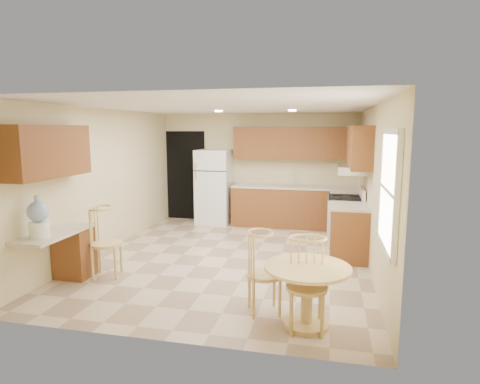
% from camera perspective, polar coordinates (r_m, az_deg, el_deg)
% --- Properties ---
extents(floor, '(5.50, 5.50, 0.00)m').
position_cam_1_polar(floor, '(6.85, -1.54, -9.34)').
color(floor, '#C1A98C').
rests_on(floor, ground).
extents(ceiling, '(4.50, 5.50, 0.02)m').
position_cam_1_polar(ceiling, '(6.51, -1.64, 12.04)').
color(ceiling, white).
rests_on(ceiling, wall_back).
extents(wall_back, '(4.50, 0.02, 2.50)m').
position_cam_1_polar(wall_back, '(9.24, 2.56, 3.34)').
color(wall_back, beige).
rests_on(wall_back, floor).
extents(wall_front, '(4.50, 0.02, 2.50)m').
position_cam_1_polar(wall_front, '(3.99, -11.24, -4.19)').
color(wall_front, beige).
rests_on(wall_front, floor).
extents(wall_left, '(0.02, 5.50, 2.50)m').
position_cam_1_polar(wall_left, '(7.43, -18.67, 1.53)').
color(wall_left, beige).
rests_on(wall_left, floor).
extents(wall_right, '(0.02, 5.50, 2.50)m').
position_cam_1_polar(wall_right, '(6.40, 18.34, 0.43)').
color(wall_right, beige).
rests_on(wall_right, floor).
extents(doorway, '(0.90, 0.02, 2.10)m').
position_cam_1_polar(doorway, '(9.70, -7.71, 2.35)').
color(doorway, black).
rests_on(doorway, floor).
extents(base_cab_back, '(2.75, 0.60, 0.87)m').
position_cam_1_polar(base_cab_back, '(8.95, 7.72, -2.18)').
color(base_cab_back, brown).
rests_on(base_cab_back, floor).
extents(counter_back, '(2.75, 0.63, 0.04)m').
position_cam_1_polar(counter_back, '(8.87, 7.78, 0.70)').
color(counter_back, beige).
rests_on(counter_back, base_cab_back).
extents(base_cab_right_a, '(0.60, 0.59, 0.87)m').
position_cam_1_polar(base_cab_right_a, '(8.35, 14.76, -3.21)').
color(base_cab_right_a, brown).
rests_on(base_cab_right_a, floor).
extents(counter_right_a, '(0.63, 0.59, 0.04)m').
position_cam_1_polar(counter_right_a, '(8.26, 14.88, -0.12)').
color(counter_right_a, beige).
rests_on(counter_right_a, base_cab_right_a).
extents(base_cab_right_b, '(0.60, 0.80, 0.87)m').
position_cam_1_polar(base_cab_right_b, '(6.93, 15.20, -5.68)').
color(base_cab_right_b, brown).
rests_on(base_cab_right_b, floor).
extents(counter_right_b, '(0.63, 0.80, 0.04)m').
position_cam_1_polar(counter_right_b, '(6.83, 15.36, -1.99)').
color(counter_right_b, beige).
rests_on(counter_right_b, base_cab_right_b).
extents(upper_cab_back, '(2.75, 0.33, 0.70)m').
position_cam_1_polar(upper_cab_back, '(8.92, 7.99, 6.93)').
color(upper_cab_back, brown).
rests_on(upper_cab_back, wall_back).
extents(upper_cab_right, '(0.33, 2.42, 0.70)m').
position_cam_1_polar(upper_cab_right, '(7.54, 16.40, 6.32)').
color(upper_cab_right, brown).
rests_on(upper_cab_right, wall_right).
extents(upper_cab_left, '(0.33, 1.40, 0.70)m').
position_cam_1_polar(upper_cab_left, '(5.97, -25.53, 5.23)').
color(upper_cab_left, brown).
rests_on(upper_cab_left, wall_left).
extents(sink, '(0.78, 0.44, 0.01)m').
position_cam_1_polar(sink, '(8.87, 7.63, 0.85)').
color(sink, silver).
rests_on(sink, counter_back).
extents(range_hood, '(0.50, 0.76, 0.14)m').
position_cam_1_polar(range_hood, '(7.53, 15.62, 3.07)').
color(range_hood, silver).
rests_on(range_hood, upper_cab_right).
extents(desk_pedestal, '(0.48, 0.42, 0.72)m').
position_cam_1_polar(desk_pedestal, '(6.39, -22.47, -7.99)').
color(desk_pedestal, brown).
rests_on(desk_pedestal, floor).
extents(desk_top, '(0.50, 1.20, 0.04)m').
position_cam_1_polar(desk_top, '(6.00, -24.77, -5.36)').
color(desk_top, beige).
rests_on(desk_top, desk_pedestal).
extents(window, '(0.06, 1.12, 1.30)m').
position_cam_1_polar(window, '(4.55, 20.51, 0.21)').
color(window, white).
rests_on(window, wall_right).
extents(can_light_a, '(0.14, 0.14, 0.02)m').
position_cam_1_polar(can_light_a, '(7.80, -3.08, 11.40)').
color(can_light_a, white).
rests_on(can_light_a, ceiling).
extents(can_light_b, '(0.14, 0.14, 0.02)m').
position_cam_1_polar(can_light_b, '(7.55, 7.43, 11.43)').
color(can_light_b, white).
rests_on(can_light_b, ceiling).
extents(refrigerator, '(0.75, 0.73, 1.69)m').
position_cam_1_polar(refrigerator, '(9.16, -3.70, 0.73)').
color(refrigerator, white).
rests_on(refrigerator, floor).
extents(stove, '(0.65, 0.76, 1.09)m').
position_cam_1_polar(stove, '(7.68, 14.77, -3.99)').
color(stove, white).
rests_on(stove, floor).
extents(dining_table, '(0.93, 0.93, 0.69)m').
position_cam_1_polar(dining_table, '(4.52, 9.51, -13.21)').
color(dining_table, '#DEB86F').
rests_on(dining_table, floor).
extents(chair_table_a, '(0.43, 0.55, 0.97)m').
position_cam_1_polar(chair_table_a, '(4.66, 3.32, -10.56)').
color(chair_table_a, '#DEB86F').
rests_on(chair_table_a, floor).
extents(chair_table_b, '(0.44, 0.44, 1.01)m').
position_cam_1_polar(chair_table_b, '(4.30, 9.44, -12.08)').
color(chair_table_b, '#DEB86F').
rests_on(chair_table_b, floor).
extents(chair_desk, '(0.45, 0.59, 1.03)m').
position_cam_1_polar(chair_desk, '(6.10, -19.01, -6.00)').
color(chair_desk, '#DEB86F').
rests_on(chair_desk, floor).
extents(water_crock, '(0.27, 0.27, 0.55)m').
position_cam_1_polar(water_crock, '(5.72, -26.73, -3.40)').
color(water_crock, white).
rests_on(water_crock, desk_top).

